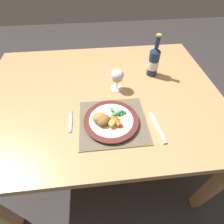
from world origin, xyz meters
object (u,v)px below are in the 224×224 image
(table_knife, at_px, (159,130))
(bottle, at_px, (154,61))
(fork, at_px, (71,122))
(dinner_plate, at_px, (111,121))
(dining_table, at_px, (101,102))
(wine_glass, at_px, (117,76))

(table_knife, xyz_separation_m, bottle, (0.08, 0.44, 0.09))
(fork, bearing_deg, table_knife, -12.28)
(dinner_plate, bearing_deg, fork, 173.37)
(dining_table, distance_m, table_knife, 0.40)
(table_knife, bearing_deg, dinner_plate, 162.80)
(fork, xyz_separation_m, bottle, (0.49, 0.35, 0.09))
(dinner_plate, xyz_separation_m, fork, (-0.20, 0.02, -0.01))
(fork, xyz_separation_m, wine_glass, (0.26, 0.23, 0.09))
(dinner_plate, distance_m, table_knife, 0.23)
(table_knife, bearing_deg, wine_glass, 116.05)
(dining_table, bearing_deg, wine_glass, 12.21)
(dinner_plate, xyz_separation_m, table_knife, (0.22, -0.07, -0.01))
(bottle, bearing_deg, wine_glass, -153.55)
(dining_table, relative_size, fork, 9.93)
(dining_table, bearing_deg, fork, -127.13)
(fork, bearing_deg, wine_glass, 41.93)
(wine_glass, bearing_deg, dinner_plate, -103.36)
(wine_glass, relative_size, bottle, 0.49)
(dinner_plate, height_order, table_knife, dinner_plate)
(dining_table, distance_m, bottle, 0.40)
(dining_table, height_order, dinner_plate, dinner_plate)
(table_knife, bearing_deg, bottle, 79.69)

